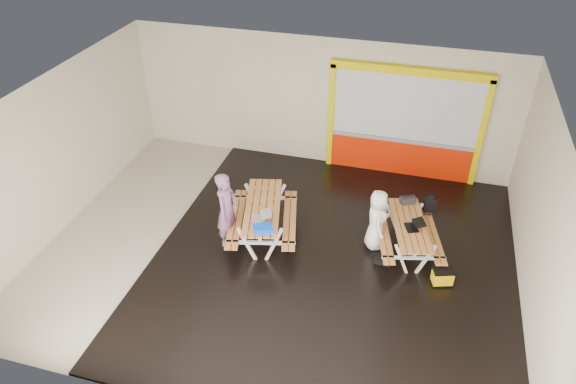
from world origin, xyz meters
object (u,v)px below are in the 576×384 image
(laptop_left, at_px, (261,217))
(fluke_bag, at_px, (442,277))
(picnic_table_left, at_px, (263,213))
(person_right, at_px, (377,219))
(picnic_table_right, at_px, (409,231))
(backpack, at_px, (429,203))
(person_left, at_px, (227,210))
(dark_case, at_px, (383,259))
(laptop_right, at_px, (414,226))
(toolbox, at_px, (408,200))
(blue_pouch, at_px, (263,229))

(laptop_left, distance_m, fluke_bag, 3.88)
(laptop_left, bearing_deg, fluke_bag, -1.02)
(picnic_table_left, bearing_deg, person_right, 6.27)
(picnic_table_right, xyz_separation_m, backpack, (0.36, 0.97, 0.12))
(person_left, xyz_separation_m, fluke_bag, (4.60, -0.11, -0.68))
(picnic_table_right, height_order, dark_case, picnic_table_right)
(laptop_right, height_order, fluke_bag, laptop_right)
(dark_case, height_order, fluke_bag, fluke_bag)
(person_left, relative_size, backpack, 4.33)
(picnic_table_right, bearing_deg, picnic_table_left, -173.78)
(toolbox, bearing_deg, blue_pouch, -144.95)
(dark_case, relative_size, fluke_bag, 0.74)
(laptop_left, bearing_deg, dark_case, 5.94)
(blue_pouch, xyz_separation_m, toolbox, (2.76, 1.93, -0.08))
(person_right, bearing_deg, laptop_left, 93.24)
(person_left, bearing_deg, picnic_table_left, -54.44)
(person_right, distance_m, backpack, 1.48)
(backpack, bearing_deg, toolbox, -156.85)
(person_left, distance_m, backpack, 4.52)
(picnic_table_right, relative_size, laptop_left, 4.32)
(backpack, bearing_deg, laptop_right, -104.01)
(picnic_table_right, bearing_deg, person_right, -173.95)
(picnic_table_left, bearing_deg, toolbox, 20.12)
(picnic_table_right, xyz_separation_m, blue_pouch, (-2.87, -1.17, 0.33))
(person_left, bearing_deg, person_right, -73.78)
(picnic_table_right, distance_m, laptop_right, 0.27)
(picnic_table_left, xyz_separation_m, blue_pouch, (0.27, -0.82, 0.26))
(laptop_right, xyz_separation_m, backpack, (0.27, 1.08, -0.11))
(person_left, relative_size, toolbox, 4.84)
(person_right, relative_size, toolbox, 3.78)
(person_left, distance_m, laptop_right, 3.96)
(backpack, distance_m, fluke_bag, 1.94)
(person_right, bearing_deg, backpack, -59.06)
(person_left, height_order, person_right, person_left)
(person_right, bearing_deg, toolbox, -48.17)
(laptop_left, bearing_deg, blue_pouch, -67.18)
(laptop_right, bearing_deg, person_right, 177.60)
(person_right, xyz_separation_m, laptop_right, (0.78, -0.03, 0.02))
(picnic_table_left, xyz_separation_m, dark_case, (2.71, -0.18, -0.54))
(person_left, distance_m, blue_pouch, 1.03)
(person_right, relative_size, backpack, 3.38)
(person_left, relative_size, blue_pouch, 4.68)
(backpack, distance_m, dark_case, 1.80)
(picnic_table_right, distance_m, fluke_bag, 1.22)
(backpack, height_order, dark_case, backpack)
(backpack, bearing_deg, person_right, -135.13)
(picnic_table_right, height_order, backpack, backpack)
(picnic_table_left, relative_size, person_left, 1.35)
(laptop_left, distance_m, dark_case, 2.72)
(toolbox, bearing_deg, laptop_left, -151.76)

